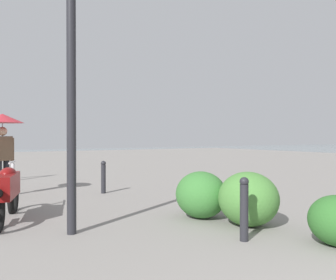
% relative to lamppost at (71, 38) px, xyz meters
% --- Properties ---
extents(lamppost, '(0.98, 0.28, 4.51)m').
position_rel_lamppost_xyz_m(lamppost, '(0.00, 0.00, 0.00)').
color(lamppost, '#232328').
rests_on(lamppost, ground).
extents(motorcycle, '(2.12, 0.74, 1.06)m').
position_rel_lamppost_xyz_m(motorcycle, '(1.42, 0.75, -2.45)').
color(motorcycle, black).
rests_on(motorcycle, ground).
extents(pedestrian, '(1.00, 1.00, 2.03)m').
position_rel_lamppost_xyz_m(pedestrian, '(4.22, 0.51, -1.35)').
color(pedestrian, black).
rests_on(pedestrian, ground).
extents(bollard_near, '(0.13, 0.13, 0.90)m').
position_rel_lamppost_xyz_m(bollard_near, '(-1.61, -1.98, -2.49)').
color(bollard_near, '#232328').
rests_on(bollard_near, ground).
extents(bollard_mid, '(0.13, 0.13, 0.84)m').
position_rel_lamppost_xyz_m(bollard_mid, '(3.41, -1.79, -2.52)').
color(bollard_mid, '#232328').
rests_on(bollard_mid, ground).
extents(shrub_low, '(1.05, 0.94, 0.89)m').
position_rel_lamppost_xyz_m(shrub_low, '(-1.01, -2.64, -2.51)').
color(shrub_low, '#477F38').
rests_on(shrub_low, ground).
extents(shrub_wide, '(0.99, 0.89, 0.84)m').
position_rel_lamppost_xyz_m(shrub_wide, '(-0.14, -2.31, -2.54)').
color(shrub_wide, '#387533').
rests_on(shrub_wide, ground).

